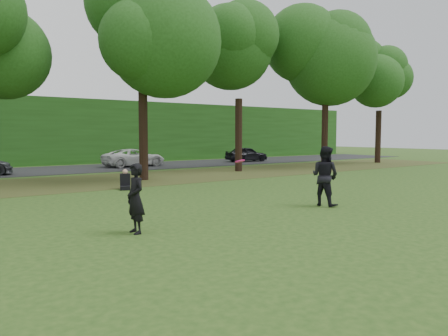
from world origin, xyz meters
The scene contains 9 objects.
ground centered at (0.00, 0.00, 0.00)m, with size 120.00×120.00×0.00m, color #244615.
leaf_litter centered at (0.00, 13.00, 0.01)m, with size 60.00×7.00×0.01m, color #483719.
street centered at (0.00, 21.00, 0.01)m, with size 70.00×7.00×0.02m, color black.
far_hedge centered at (0.00, 27.00, 2.50)m, with size 70.00×3.00×5.00m, color #1F4915.
player_left centered at (-1.43, 1.62, 0.81)m, with size 0.59×0.39×1.62m, color black.
player_right centered at (5.13, 1.65, 0.95)m, with size 0.93×0.72×1.90m, color black.
frisbee centered at (1.59, 1.57, 1.56)m, with size 0.38×0.37×0.14m.
seated_person centered at (1.72, 9.39, 0.31)m, with size 0.67×0.83×0.83m.
tree_line centered at (-0.34, 12.94, 7.84)m, with size 55.30×7.90×12.31m.
Camera 1 is at (-5.70, -7.58, 2.29)m, focal length 35.00 mm.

